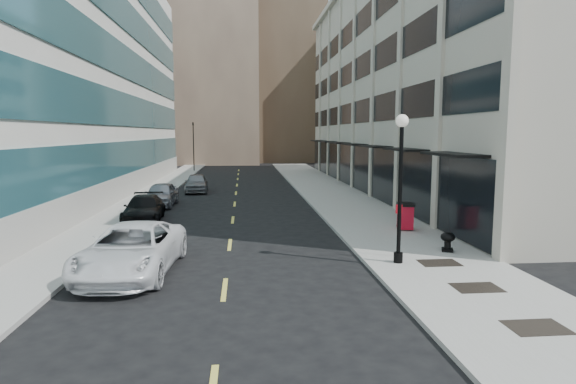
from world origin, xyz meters
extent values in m
plane|color=black|center=(0.00, 0.00, 0.00)|extent=(160.00, 160.00, 0.00)
cube|color=#9A978C|center=(7.50, 20.00, 0.07)|extent=(5.00, 80.00, 0.15)
cube|color=#9A978C|center=(-6.50, 20.00, 0.07)|extent=(3.00, 80.00, 0.15)
cube|color=#BAB09D|center=(17.00, 27.00, 9.00)|extent=(14.00, 46.00, 18.00)
cube|color=black|center=(10.02, 27.00, 2.00)|extent=(0.18, 46.00, 3.60)
cube|color=black|center=(10.03, 27.00, 6.50)|extent=(0.12, 46.00, 1.80)
cube|color=black|center=(10.03, 27.00, 10.00)|extent=(0.12, 46.00, 1.80)
cube|color=black|center=(10.03, 27.00, 13.50)|extent=(0.12, 46.00, 1.80)
cube|color=#BAB09D|center=(10.00, 4.00, 9.00)|extent=(0.35, 0.60, 18.00)
cube|color=#BAB09D|center=(10.00, 10.00, 9.00)|extent=(0.35, 0.60, 18.00)
cube|color=#BAB09D|center=(10.00, 16.00, 9.00)|extent=(0.35, 0.60, 18.00)
cube|color=#BAB09D|center=(10.00, 22.00, 9.00)|extent=(0.35, 0.60, 18.00)
cube|color=#BAB09D|center=(10.00, 28.00, 9.00)|extent=(0.35, 0.60, 18.00)
cube|color=#BAB09D|center=(10.00, 34.00, 9.00)|extent=(0.35, 0.60, 18.00)
cube|color=#BAB09D|center=(10.00, 40.00, 9.00)|extent=(0.35, 0.60, 18.00)
cube|color=#BAB09D|center=(10.00, 46.00, 9.00)|extent=(0.35, 0.60, 18.00)
cube|color=black|center=(9.35, 7.00, 3.90)|extent=(1.30, 4.00, 0.12)
cube|color=black|center=(9.35, 13.00, 3.90)|extent=(1.30, 4.00, 0.12)
cube|color=black|center=(9.35, 19.00, 3.90)|extent=(1.30, 4.00, 0.12)
cube|color=black|center=(9.35, 25.00, 3.90)|extent=(1.30, 4.00, 0.12)
cube|color=black|center=(9.35, 31.00, 3.90)|extent=(1.30, 4.00, 0.12)
cube|color=black|center=(9.35, 37.00, 3.90)|extent=(1.30, 4.00, 0.12)
cube|color=black|center=(9.35, 43.00, 3.90)|extent=(1.30, 4.00, 0.12)
cube|color=silver|center=(-16.00, 27.00, 10.00)|extent=(16.00, 46.00, 20.00)
cube|color=#9A978C|center=(-7.96, 27.00, 0.90)|extent=(0.20, 46.00, 1.80)
cube|color=#2F666F|center=(-7.97, 27.00, 3.00)|extent=(0.14, 45.60, 2.40)
cube|color=#2F666F|center=(-7.97, 27.00, 6.50)|extent=(0.14, 45.60, 2.40)
cube|color=#2F666F|center=(-7.97, 27.00, 10.00)|extent=(0.14, 45.60, 2.40)
cube|color=#2F666F|center=(-7.97, 27.00, 13.50)|extent=(0.14, 45.60, 2.40)
cube|color=#947B61|center=(-4.00, 68.00, 14.00)|extent=(14.00, 18.00, 28.00)
cube|color=brown|center=(8.00, 72.00, 17.00)|extent=(12.00, 16.00, 34.00)
cube|color=#947B61|center=(-14.00, 78.00, 11.00)|extent=(12.00, 14.00, 22.00)
cube|color=#BAB09D|center=(18.00, 66.00, 10.00)|extent=(10.00, 14.00, 20.00)
cube|color=black|center=(7.60, -2.00, 0.15)|extent=(1.40, 1.00, 0.01)
cube|color=black|center=(7.60, 1.00, 0.15)|extent=(1.40, 1.00, 0.01)
cube|color=black|center=(7.60, 3.80, 0.15)|extent=(1.40, 1.00, 0.01)
cube|color=#D8CC4C|center=(0.00, 2.00, 0.01)|extent=(0.15, 2.20, 0.01)
cube|color=#D8CC4C|center=(0.00, 8.00, 0.01)|extent=(0.15, 2.20, 0.01)
cube|color=#D8CC4C|center=(0.00, 14.00, 0.01)|extent=(0.15, 2.20, 0.01)
cube|color=#D8CC4C|center=(0.00, 20.00, 0.01)|extent=(0.15, 2.20, 0.01)
cube|color=#D8CC4C|center=(0.00, 26.00, 0.01)|extent=(0.15, 2.20, 0.01)
cube|color=#D8CC4C|center=(0.00, 32.00, 0.01)|extent=(0.15, 2.20, 0.01)
cube|color=#D8CC4C|center=(0.00, 38.00, 0.01)|extent=(0.15, 2.20, 0.01)
cube|color=#D8CC4C|center=(0.00, 44.00, 0.01)|extent=(0.15, 2.20, 0.01)
cube|color=#D8CC4C|center=(0.00, 50.00, 0.01)|extent=(0.15, 2.20, 0.01)
cylinder|color=black|center=(-5.50, 48.00, 3.00)|extent=(0.12, 0.12, 6.00)
imported|color=black|center=(-5.50, 48.00, 5.99)|extent=(0.66, 0.66, 1.98)
imported|color=white|center=(-3.20, 3.97, 0.84)|extent=(3.18, 6.23, 1.68)
imported|color=black|center=(-4.80, 14.00, 0.70)|extent=(2.27, 4.94, 1.40)
imported|color=#9EA0A7|center=(-4.80, 19.58, 0.77)|extent=(1.93, 4.58, 1.55)
imported|color=gray|center=(-3.20, 27.00, 0.76)|extent=(2.01, 4.52, 1.51)
cube|color=red|center=(8.37, 9.76, 0.78)|extent=(0.83, 0.83, 1.14)
cube|color=black|center=(8.37, 9.76, 1.38)|extent=(0.94, 0.94, 0.14)
cylinder|color=black|center=(8.14, 10.14, 0.28)|extent=(0.07, 0.25, 0.25)
cylinder|color=black|center=(8.59, 10.14, 0.28)|extent=(0.07, 0.25, 0.25)
cylinder|color=black|center=(6.14, 4.00, 0.33)|extent=(0.33, 0.33, 0.37)
cylinder|color=black|center=(6.14, 4.00, 2.71)|extent=(0.14, 0.14, 4.70)
sphere|color=silver|center=(6.14, 4.00, 5.21)|extent=(0.45, 0.45, 0.45)
cone|color=black|center=(6.14, 4.00, 5.47)|extent=(0.12, 0.12, 0.18)
cylinder|color=slate|center=(6.40, 4.85, 1.21)|extent=(0.04, 0.04, 2.12)
cube|color=#B30B16|center=(6.40, 4.83, 1.96)|extent=(0.25, 0.07, 0.34)
cube|color=black|center=(8.60, 5.42, 0.21)|extent=(0.54, 0.54, 0.12)
cylinder|color=black|center=(8.60, 5.42, 0.45)|extent=(0.26, 0.26, 0.40)
ellipsoid|color=black|center=(8.60, 5.42, 0.73)|extent=(0.56, 0.56, 0.39)
camera|label=1|loc=(0.63, -12.45, 4.79)|focal=30.00mm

